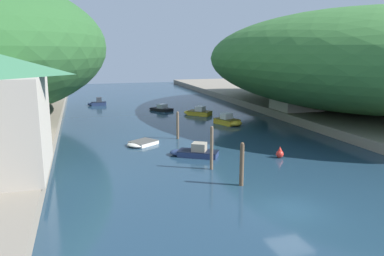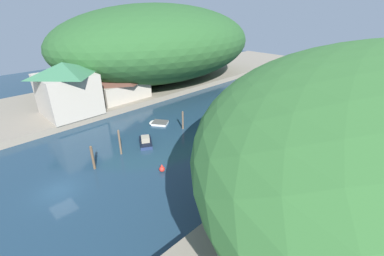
% 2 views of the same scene
% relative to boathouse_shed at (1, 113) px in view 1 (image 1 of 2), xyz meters
% --- Properties ---
extents(water_surface, '(130.00, 130.00, 0.00)m').
position_rel_boathouse_shed_xyz_m(water_surface, '(19.45, 10.18, -3.84)').
color(water_surface, '#1E384C').
rests_on(water_surface, ground).
extents(right_bank, '(22.00, 120.00, 1.07)m').
position_rel_boathouse_shed_xyz_m(right_bank, '(45.32, 10.18, -3.30)').
color(right_bank, gray).
rests_on(right_bank, ground).
extents(hillside_right, '(40.18, 56.25, 14.54)m').
position_rel_boathouse_shed_xyz_m(hillside_right, '(46.42, 8.26, 4.50)').
color(hillside_right, '#387033').
rests_on(hillside_right, right_bank).
extents(boathouse_shed, '(6.33, 10.79, 5.35)m').
position_rel_boathouse_shed_xyz_m(boathouse_shed, '(0.00, 0.00, 0.00)').
color(boathouse_shed, '#B2A899').
rests_on(boathouse_shed, left_bank).
extents(right_bank_cottage, '(6.57, 5.83, 5.32)m').
position_rel_boathouse_shed_xyz_m(right_bank_cottage, '(37.82, 9.17, -0.02)').
color(right_bank_cottage, '#B2A899').
rests_on(right_bank_cottage, right_bank).
extents(boat_navy_launch, '(3.34, 4.40, 1.45)m').
position_rel_boathouse_shed_xyz_m(boat_navy_launch, '(26.02, 6.41, -3.38)').
color(boat_navy_launch, gold).
rests_on(boat_navy_launch, water_surface).
extents(boat_cabin_cruiser, '(3.73, 3.45, 0.40)m').
position_rel_boathouse_shed_xyz_m(boat_cabin_cruiser, '(13.04, -1.25, -3.64)').
color(boat_cabin_cruiser, silver).
rests_on(boat_cabin_cruiser, water_surface).
extents(boat_white_cruiser, '(3.25, 1.31, 1.46)m').
position_rel_boathouse_shed_xyz_m(boat_white_cruiser, '(10.08, 29.39, -3.40)').
color(boat_white_cruiser, navy).
rests_on(boat_white_cruiser, water_surface).
extents(boat_open_rowboat, '(3.95, 4.71, 1.11)m').
position_rel_boathouse_shed_xyz_m(boat_open_rowboat, '(19.73, 20.69, -3.51)').
color(boat_open_rowboat, black).
rests_on(boat_open_rowboat, water_surface).
extents(boat_yellow_tender, '(4.48, 4.32, 1.36)m').
position_rel_boathouse_shed_xyz_m(boat_yellow_tender, '(24.24, 14.89, -3.42)').
color(boat_yellow_tender, gold).
rests_on(boat_yellow_tender, water_surface).
extents(boat_far_upstream, '(4.75, 3.74, 1.30)m').
position_rel_boathouse_shed_xyz_m(boat_far_upstream, '(17.09, -6.70, -3.45)').
color(boat_far_upstream, navy).
rests_on(boat_far_upstream, water_surface).
extents(mooring_post_nearest, '(0.31, 0.31, 3.25)m').
position_rel_boathouse_shed_xyz_m(mooring_post_nearest, '(18.17, -15.09, -2.21)').
color(mooring_post_nearest, brown).
rests_on(mooring_post_nearest, water_surface).
extents(mooring_post_second, '(0.26, 0.26, 3.65)m').
position_rel_boathouse_shed_xyz_m(mooring_post_second, '(17.36, -10.89, -2.01)').
color(mooring_post_second, brown).
rests_on(mooring_post_second, water_surface).
extents(mooring_post_farthest, '(0.29, 0.29, 3.09)m').
position_rel_boathouse_shed_xyz_m(mooring_post_farthest, '(17.45, 0.49, -2.29)').
color(mooring_post_farthest, brown).
rests_on(mooring_post_farthest, water_surface).
extents(channel_buoy_near, '(0.70, 0.70, 1.05)m').
position_rel_boathouse_shed_xyz_m(channel_buoy_near, '(24.51, -9.49, -3.43)').
color(channel_buoy_near, red).
rests_on(channel_buoy_near, water_surface).
extents(person_on_quay, '(0.34, 0.43, 1.69)m').
position_rel_boathouse_shed_xyz_m(person_on_quay, '(3.62, -8.24, -1.79)').
color(person_on_quay, '#282D3D').
rests_on(person_on_quay, left_bank).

